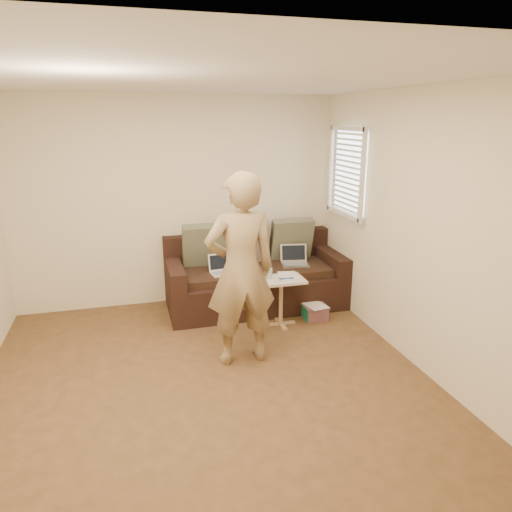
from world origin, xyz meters
The scene contains 18 objects.
floor centered at (0.00, 0.00, 0.00)m, with size 4.50×4.50×0.00m, color #4D371C.
ceiling centered at (0.00, 0.00, 2.60)m, with size 4.50×4.50×0.00m, color white.
wall_back centered at (0.00, 2.25, 1.30)m, with size 4.00×4.00×0.00m, color beige.
wall_front centered at (0.00, -2.25, 1.30)m, with size 4.00×4.00×0.00m, color beige.
wall_right centered at (2.00, 0.00, 1.30)m, with size 4.50×4.50×0.00m, color beige.
window_blinds centered at (1.95, 1.50, 1.70)m, with size 0.12×0.88×1.08m, color white, non-canonical shape.
sofa centered at (0.90, 1.77, 0.42)m, with size 2.20×0.95×0.85m, color black, non-canonical shape.
pillow_left centered at (0.30, 1.99, 0.79)m, with size 0.55×0.14×0.55m, color #50563F, non-canonical shape.
pillow_mid centered at (0.85, 2.00, 0.79)m, with size 0.55×0.14×0.55m, color #6F634F, non-canonical shape.
pillow_right centered at (1.45, 2.00, 0.79)m, with size 0.55×0.14×0.55m, color #50563F, non-canonical shape.
laptop_silver centered at (1.41, 1.72, 0.52)m, with size 0.34×0.24×0.23m, color #B7BABC, non-canonical shape.
laptop_white centered at (0.46, 1.63, 0.52)m, with size 0.31×0.23×0.23m, color white, non-canonical shape.
person centered at (0.39, 0.46, 0.94)m, with size 0.69×0.46×1.88m, color #978652.
side_table centered at (1.03, 1.15, 0.28)m, with size 0.51×0.36×0.57m, color silver, non-canonical shape.
drinking_glass centered at (0.90, 1.19, 0.63)m, with size 0.07×0.07×0.12m, color silver, non-canonical shape.
scissors centered at (1.07, 1.12, 0.57)m, with size 0.18×0.10×0.02m, color silver, non-canonical shape.
paper_on_table centered at (1.14, 1.23, 0.57)m, with size 0.21×0.30×0.00m, color white, non-canonical shape.
striped_box centered at (1.47, 1.20, 0.09)m, with size 0.28×0.28×0.18m, color #C71D44, non-canonical shape.
Camera 1 is at (-0.60, -3.63, 2.33)m, focal length 32.99 mm.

